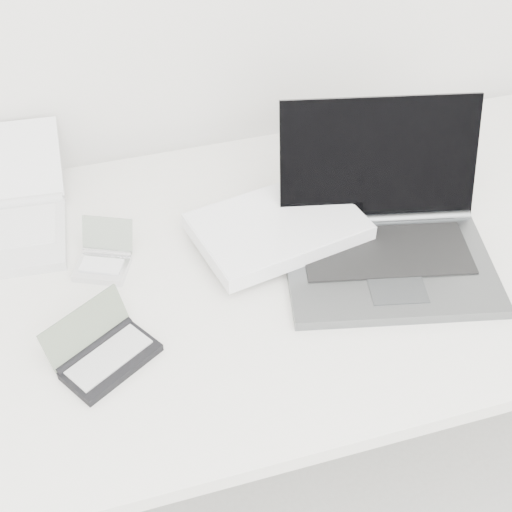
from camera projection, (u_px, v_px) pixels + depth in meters
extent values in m
cube|color=white|center=(265.00, 268.00, 1.32)|extent=(1.60, 0.80, 0.03)
cylinder|color=silver|center=(486.00, 225.00, 1.97)|extent=(0.04, 0.04, 0.70)
cube|color=#5A5D5F|center=(389.00, 269.00, 1.28)|extent=(0.42, 0.33, 0.02)
cube|color=black|center=(386.00, 251.00, 1.30)|extent=(0.33, 0.20, 0.00)
cube|color=black|center=(379.00, 159.00, 1.32)|extent=(0.38, 0.16, 0.22)
cylinder|color=#5A5D5F|center=(376.00, 220.00, 1.37)|extent=(0.36, 0.10, 0.02)
cube|color=#3A3D3F|center=(398.00, 291.00, 1.23)|extent=(0.11, 0.08, 0.00)
cube|color=white|center=(278.00, 227.00, 1.33)|extent=(0.34, 0.26, 0.03)
cube|color=white|center=(278.00, 220.00, 1.32)|extent=(0.33, 0.25, 0.00)
cube|color=silver|center=(102.00, 268.00, 1.29)|extent=(0.11, 0.10, 0.01)
cube|color=silver|center=(101.00, 265.00, 1.28)|extent=(0.08, 0.07, 0.00)
cube|color=#97A497|center=(107.00, 235.00, 1.30)|extent=(0.10, 0.07, 0.06)
cylinder|color=silver|center=(107.00, 253.00, 1.31)|extent=(0.09, 0.05, 0.01)
cube|color=black|center=(111.00, 362.00, 1.13)|extent=(0.17, 0.15, 0.01)
cube|color=#A5A5A5|center=(109.00, 357.00, 1.13)|extent=(0.14, 0.12, 0.00)
cube|color=slate|center=(85.00, 327.00, 1.13)|extent=(0.14, 0.10, 0.07)
cylinder|color=black|center=(95.00, 346.00, 1.14)|extent=(0.13, 0.09, 0.02)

